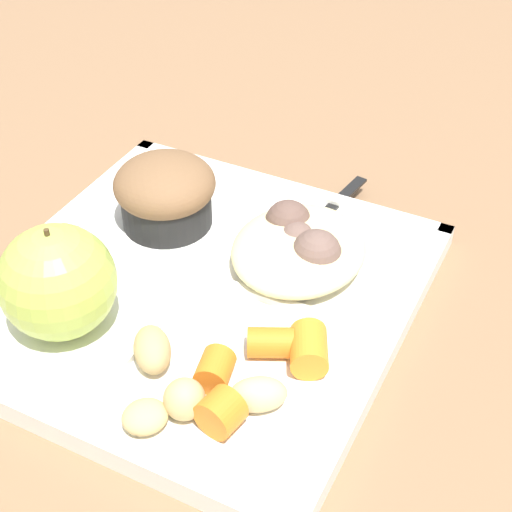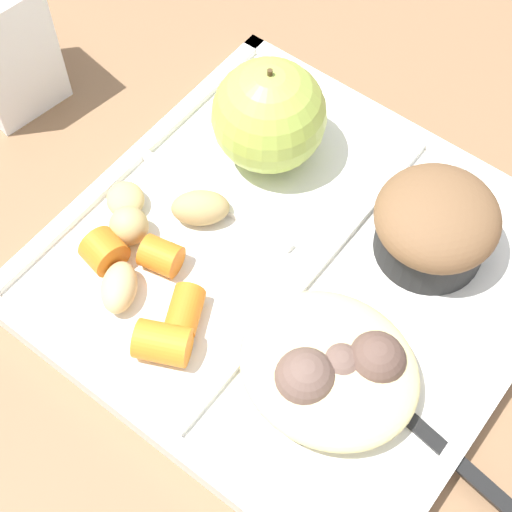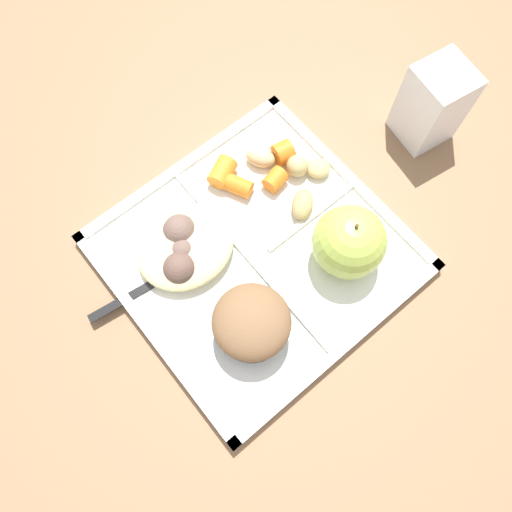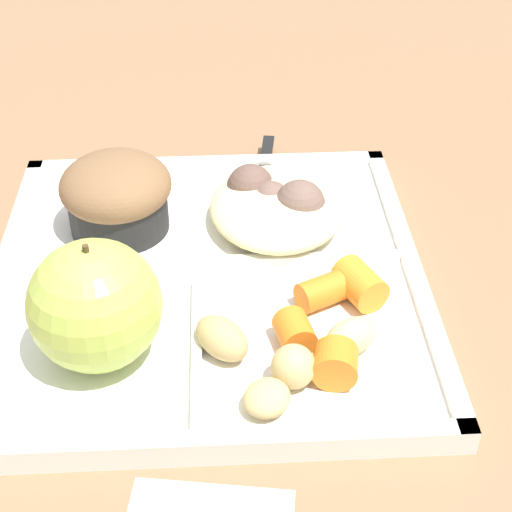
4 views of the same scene
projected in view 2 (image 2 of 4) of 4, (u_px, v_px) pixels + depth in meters
The scene contains 17 objects.
ground at pixel (297, 276), 0.55m from camera, with size 6.00×6.00×0.00m, color #846042.
lunch_tray at pixel (297, 271), 0.55m from camera, with size 0.30×0.30×0.02m.
green_apple at pixel (269, 116), 0.56m from camera, with size 0.08×0.08×0.08m.
bran_muffin at pixel (435, 225), 0.52m from camera, with size 0.08×0.08×0.06m.
carrot_slice_diagonal at pixel (185, 311), 0.51m from camera, with size 0.02×0.02×0.03m, color orange.
carrot_slice_small at pixel (161, 256), 0.53m from camera, with size 0.02×0.02×0.02m, color orange.
carrot_slice_near_corner at pixel (104, 252), 0.53m from camera, with size 0.03×0.03×0.02m, color orange.
carrot_slice_back at pixel (163, 343), 0.50m from camera, with size 0.02×0.02×0.03m, color orange.
potato_chunk_golden at pixel (200, 208), 0.55m from camera, with size 0.04×0.02×0.02m, color tan.
potato_chunk_browned at pixel (129, 226), 0.54m from camera, with size 0.03×0.03×0.03m, color tan.
potato_chunk_wedge at pixel (125, 199), 0.56m from camera, with size 0.03×0.03×0.02m, color tan.
potato_chunk_large at pixel (119, 287), 0.52m from camera, with size 0.04×0.02×0.02m, color tan.
egg_noodle_pile at pixel (329, 368), 0.49m from camera, with size 0.11×0.10×0.03m, color beige.
meatball_center at pixel (340, 367), 0.49m from camera, with size 0.03×0.03×0.03m, color brown.
meatball_back at pixel (375, 361), 0.49m from camera, with size 0.04×0.04×0.04m, color brown.
meatball_side at pixel (305, 379), 0.48m from camera, with size 0.04×0.04×0.04m, color brown.
plastic_fork at pixel (395, 406), 0.49m from camera, with size 0.15×0.04×0.00m.
Camera 2 is at (0.15, -0.23, 0.48)m, focal length 57.60 mm.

